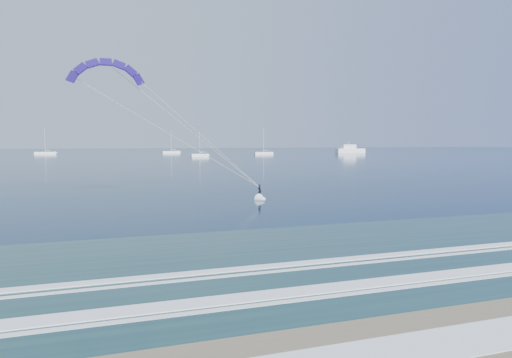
{
  "coord_description": "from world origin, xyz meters",
  "views": [
    {
      "loc": [
        -7.64,
        -11.35,
        6.21
      ],
      "look_at": [
        5.58,
        27.75,
        2.85
      ],
      "focal_mm": 32.0,
      "sensor_mm": 36.0,
      "label": 1
    }
  ],
  "objects_px": {
    "sailboat_2": "(200,155)",
    "motor_yacht": "(350,150)",
    "sailboat_1": "(45,153)",
    "sailboat_3": "(171,152)",
    "sailboat_4": "(264,153)",
    "kitesurfer_rig": "(191,132)"
  },
  "relations": [
    {
      "from": "sailboat_2",
      "to": "motor_yacht",
      "type": "bearing_deg",
      "value": 21.74
    },
    {
      "from": "motor_yacht",
      "to": "sailboat_1",
      "type": "xyz_separation_m",
      "value": [
        -160.12,
        25.56,
        -1.17
      ]
    },
    {
      "from": "motor_yacht",
      "to": "sailboat_1",
      "type": "relative_size",
      "value": 1.27
    },
    {
      "from": "sailboat_1",
      "to": "sailboat_2",
      "type": "height_order",
      "value": "sailboat_1"
    },
    {
      "from": "motor_yacht",
      "to": "sailboat_3",
      "type": "height_order",
      "value": "sailboat_3"
    },
    {
      "from": "motor_yacht",
      "to": "sailboat_1",
      "type": "bearing_deg",
      "value": 170.93
    },
    {
      "from": "sailboat_1",
      "to": "sailboat_2",
      "type": "distance_m",
      "value": 91.49
    },
    {
      "from": "sailboat_4",
      "to": "sailboat_2",
      "type": "bearing_deg",
      "value": -146.01
    },
    {
      "from": "sailboat_4",
      "to": "sailboat_3",
      "type": "bearing_deg",
      "value": 137.55
    },
    {
      "from": "sailboat_1",
      "to": "sailboat_2",
      "type": "xyz_separation_m",
      "value": [
        66.4,
        -62.93,
        -0.02
      ]
    },
    {
      "from": "kitesurfer_rig",
      "to": "sailboat_3",
      "type": "bearing_deg",
      "value": 82.37
    },
    {
      "from": "sailboat_3",
      "to": "kitesurfer_rig",
      "type": "bearing_deg",
      "value": -97.63
    },
    {
      "from": "sailboat_2",
      "to": "sailboat_4",
      "type": "bearing_deg",
      "value": 33.99
    },
    {
      "from": "kitesurfer_rig",
      "to": "sailboat_1",
      "type": "height_order",
      "value": "kitesurfer_rig"
    },
    {
      "from": "sailboat_4",
      "to": "kitesurfer_rig",
      "type": "bearing_deg",
      "value": -111.78
    },
    {
      "from": "sailboat_3",
      "to": "sailboat_4",
      "type": "height_order",
      "value": "sailboat_4"
    },
    {
      "from": "kitesurfer_rig",
      "to": "motor_yacht",
      "type": "relative_size",
      "value": 1.22
    },
    {
      "from": "kitesurfer_rig",
      "to": "sailboat_1",
      "type": "distance_m",
      "value": 212.61
    },
    {
      "from": "sailboat_3",
      "to": "motor_yacht",
      "type": "bearing_deg",
      "value": -14.67
    },
    {
      "from": "kitesurfer_rig",
      "to": "sailboat_3",
      "type": "distance_m",
      "value": 211.26
    },
    {
      "from": "motor_yacht",
      "to": "kitesurfer_rig",
      "type": "bearing_deg",
      "value": -124.14
    },
    {
      "from": "sailboat_4",
      "to": "motor_yacht",
      "type": "bearing_deg",
      "value": 12.03
    }
  ]
}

